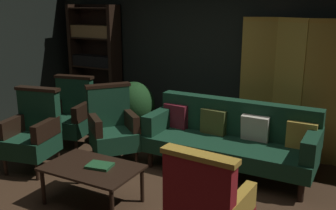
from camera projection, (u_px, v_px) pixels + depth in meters
The scene contains 10 objects.
back_wall at pixel (221, 50), 5.68m from camera, with size 7.20×0.10×2.80m, color black.
folding_screen at pixel (304, 90), 5.00m from camera, with size 1.72×0.30×1.90m.
bookshelf at pixel (96, 63), 6.54m from camera, with size 0.90×0.32×2.05m.
velvet_couch at pixel (231, 136), 4.83m from camera, with size 2.12×0.78×0.88m.
coffee_table at pixel (92, 171), 4.04m from camera, with size 1.00×0.64×0.42m.
armchair_wing_left at pixel (71, 114), 5.65m from camera, with size 0.69×0.69×1.04m.
armchair_wing_right at pixel (33, 132), 4.87m from camera, with size 0.68×0.68×1.04m.
armchair_wing_far at pixel (112, 127), 5.08m from camera, with size 0.81×0.81×1.04m.
potted_plant at pixel (134, 107), 5.85m from camera, with size 0.63×0.63×0.93m.
book_green_cloth at pixel (100, 166), 4.02m from camera, with size 0.26×0.19×0.03m, color #1E4C28.
Camera 1 is at (2.02, -2.94, 2.10)m, focal length 41.01 mm.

